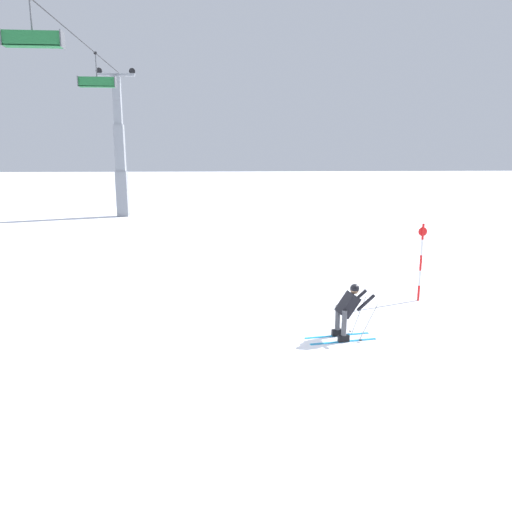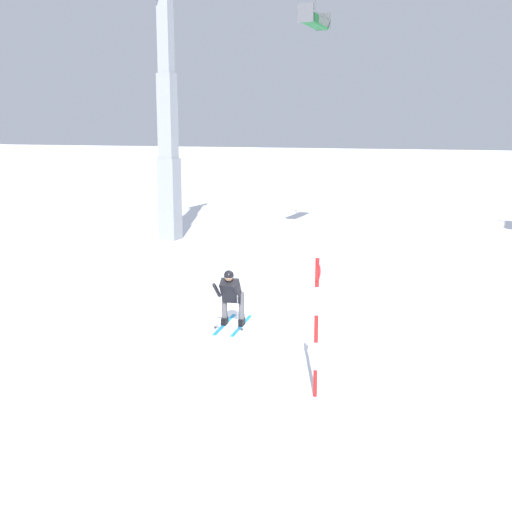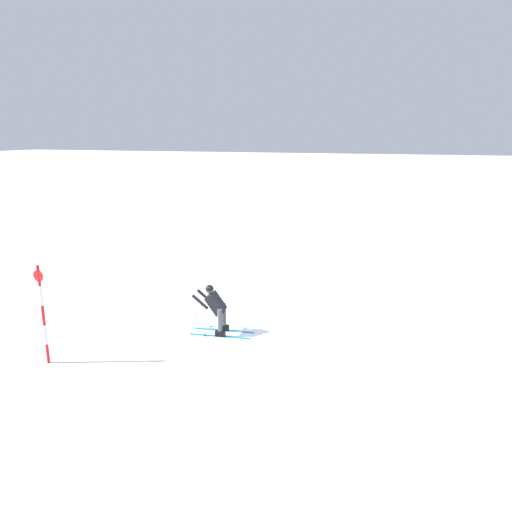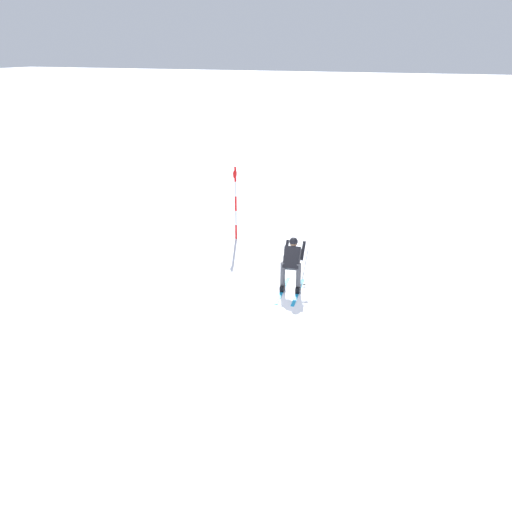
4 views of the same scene
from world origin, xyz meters
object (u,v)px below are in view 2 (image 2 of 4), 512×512
at_px(skier_carving_main, 231,294).
at_px(lift_tower_near, 168,132).
at_px(trail_marker_pole, 316,324).
at_px(chairlift_seat_nearest, 313,17).

distance_m(skier_carving_main, lift_tower_near, 13.28).
bearing_deg(lift_tower_near, skier_carving_main, -54.40).
xyz_separation_m(skier_carving_main, trail_marker_pole, (3.02, -3.14, 0.52)).
relative_size(lift_tower_near, chairlift_seat_nearest, 4.48).
xyz_separation_m(lift_tower_near, trail_marker_pole, (10.46, -13.53, -3.13)).
xyz_separation_m(skier_carving_main, lift_tower_near, (-7.44, 10.39, 3.65)).
height_order(skier_carving_main, lift_tower_near, lift_tower_near).
height_order(skier_carving_main, trail_marker_pole, trail_marker_pole).
xyz_separation_m(skier_carving_main, chairlift_seat_nearest, (-1.31, 10.39, 7.77)).
bearing_deg(trail_marker_pole, lift_tower_near, 127.70).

